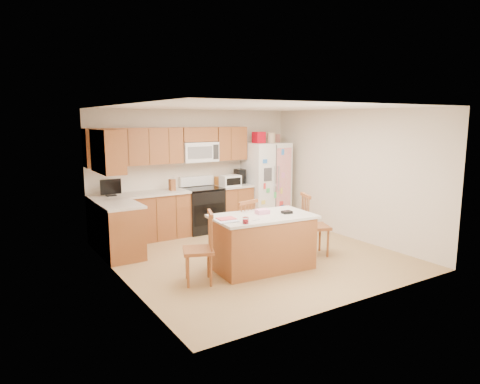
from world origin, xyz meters
TOP-DOWN VIEW (x-y plane):
  - ground at (0.00, 0.00)m, footprint 4.50×4.50m
  - room_shell at (0.00, 0.00)m, footprint 4.60×4.60m
  - cabinetry at (-0.98, 1.79)m, footprint 3.36×1.56m
  - stove at (0.00, 1.94)m, footprint 0.76×0.65m
  - refrigerator at (1.57, 1.87)m, footprint 0.90×0.79m
  - island at (-0.24, -0.58)m, footprint 1.64×1.04m
  - windsor_chair_left at (-1.33, -0.60)m, footprint 0.56×0.57m
  - windsor_chair_back at (-0.27, -0.02)m, footprint 0.51×0.50m
  - windsor_chair_right at (0.90, -0.48)m, footprint 0.57×0.59m

SIDE VIEW (x-z plane):
  - ground at x=0.00m, z-range 0.00..0.00m
  - island at x=-0.24m, z-range -0.04..0.90m
  - stove at x=0.00m, z-range -0.09..1.04m
  - windsor_chair_back at x=-0.27m, z-range -0.03..0.98m
  - windsor_chair_left at x=-1.33m, z-range -0.03..1.00m
  - windsor_chair_right at x=0.90m, z-range -0.03..1.04m
  - cabinetry at x=-0.98m, z-range -0.16..1.99m
  - refrigerator at x=1.57m, z-range -0.10..1.94m
  - room_shell at x=0.00m, z-range 0.18..2.70m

